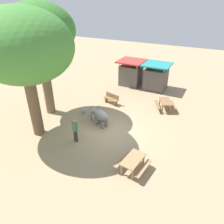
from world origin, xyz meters
The scene contains 11 objects.
ground_plane centered at (0.00, 0.00, 0.00)m, with size 60.00×60.00×0.00m, color tan.
elephant centered at (-1.08, 0.38, 0.78)m, with size 1.76×1.25×1.21m.
person_handler centered at (-1.39, -1.98, 0.95)m, with size 0.50×0.32×1.62m.
shade_tree_main centered at (-5.46, 0.30, 6.04)m, with size 5.04×4.62×7.93m.
shade_tree_secondary centered at (-4.16, -2.35, 5.66)m, with size 5.89×5.40×7.80m.
wooden_bench centered at (-1.84, 3.79, 0.47)m, with size 1.46×0.76×0.88m.
picnic_table_near centered at (2.50, 4.79, 0.59)m, with size 1.99×2.00×0.78m.
picnic_table_far centered at (2.77, -2.71, 0.59)m, with size 1.65×1.67×0.78m.
market_stall_red centered at (-2.10, 8.61, 1.14)m, with size 2.50×2.50×2.52m.
market_stall_teal centered at (0.50, 8.61, 1.14)m, with size 2.50×2.50×2.52m.
feed_bucket centered at (-2.99, 1.25, 0.16)m, with size 0.36×0.36×0.32m, color gray.
Camera 1 is at (5.61, -10.63, 8.16)m, focal length 33.92 mm.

